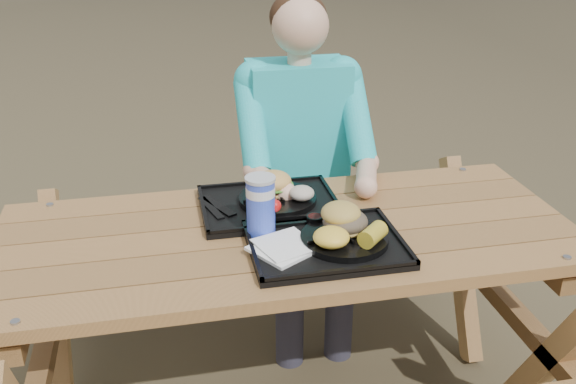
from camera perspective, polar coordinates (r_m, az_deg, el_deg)
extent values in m
cube|color=black|center=(1.90, 3.37, -4.76)|extent=(0.45, 0.35, 0.02)
cube|color=black|center=(2.13, -1.66, -1.27)|extent=(0.45, 0.35, 0.02)
cylinder|color=black|center=(1.90, 5.03, -4.13)|extent=(0.26, 0.26, 0.02)
cylinder|color=black|center=(2.14, -0.92, -0.60)|extent=(0.26, 0.26, 0.02)
cube|color=white|center=(1.85, -0.46, -4.98)|extent=(0.22, 0.22, 0.02)
cylinder|color=blue|center=(1.91, -2.44, -1.34)|extent=(0.09, 0.09, 0.17)
cylinder|color=black|center=(1.98, 2.40, -2.54)|extent=(0.05, 0.05, 0.03)
cylinder|color=yellow|center=(2.00, 4.24, -2.28)|extent=(0.05, 0.05, 0.03)
ellipsoid|color=yellow|center=(1.83, 3.87, -4.03)|extent=(0.11, 0.11, 0.05)
cube|color=black|center=(2.11, -6.24, -1.24)|extent=(0.11, 0.17, 0.01)
ellipsoid|color=#572511|center=(2.06, -2.09, -0.77)|extent=(0.08, 0.08, 0.04)
ellipsoid|color=beige|center=(2.10, 1.22, -0.10)|extent=(0.08, 0.08, 0.05)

